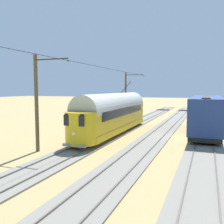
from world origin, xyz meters
name	(u,v)px	position (x,y,z in m)	size (l,w,h in m)	color
ground_plane	(180,138)	(0.00, 0.00, 0.00)	(220.00, 220.00, 0.00)	#9E8956
track_adjacent_siding	(205,139)	(-2.28, -0.31, 0.05)	(2.80, 80.00, 0.18)	slate
track_third_siding	(157,135)	(2.28, -0.31, 0.05)	(2.80, 80.00, 0.18)	slate
track_outer_siding	(115,133)	(6.84, -0.31, 0.05)	(2.80, 80.00, 0.18)	slate
vintage_streetcar	(114,113)	(6.84, 0.08, 2.26)	(2.65, 17.12, 5.53)	gold
coach_adjacent	(206,114)	(-2.28, -3.08, 2.16)	(2.96, 12.64, 3.85)	navy
catenary_pole_foreground	(126,95)	(9.56, -12.47, 3.83)	(3.02, 0.28, 7.31)	brown
catenary_pole_mid_near	(37,101)	(9.56, 9.19, 3.83)	(3.02, 0.28, 7.31)	brown
overhead_wire_run	(73,62)	(6.89, 8.40, 6.76)	(2.81, 47.34, 0.18)	black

